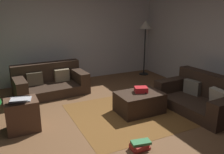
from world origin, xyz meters
TOP-DOWN VIEW (x-y plane):
  - ground_plane at (0.00, 0.00)m, footprint 6.40×6.40m
  - rear_partition at (0.00, 3.14)m, footprint 6.40×0.12m
  - couch_left at (-0.31, 2.25)m, footprint 1.71×1.05m
  - couch_right at (2.26, -0.09)m, footprint 1.04×1.66m
  - ottoman at (1.05, 0.36)m, footprint 0.88×0.61m
  - gift_box at (1.09, 0.39)m, footprint 0.30×0.26m
  - tv_remote at (1.14, 0.35)m, footprint 0.05×0.16m
  - side_table at (-1.09, 0.62)m, footprint 0.52×0.44m
  - laptop at (-1.11, 0.56)m, footprint 0.41×0.44m
  - book_stack at (0.37, -0.73)m, footprint 0.31×0.22m
  - corner_lamp at (2.68, 2.64)m, footprint 0.36×0.36m
  - area_rug at (1.05, 0.36)m, footprint 2.60×2.00m

SIDE VIEW (x-z plane):
  - ground_plane at x=0.00m, z-range 0.00..0.00m
  - area_rug at x=1.05m, z-range 0.00..0.01m
  - book_stack at x=0.37m, z-range 0.00..0.13m
  - ottoman at x=1.05m, z-range 0.00..0.40m
  - couch_right at x=2.26m, z-range -0.09..0.61m
  - couch_left at x=-0.31m, z-range -0.09..0.61m
  - side_table at x=-1.09m, z-range 0.00..0.53m
  - tv_remote at x=1.14m, z-range 0.40..0.42m
  - gift_box at x=1.09m, z-range 0.40..0.51m
  - laptop at x=-1.11m, z-range 0.50..0.67m
  - rear_partition at x=0.00m, z-range 0.00..2.60m
  - corner_lamp at x=2.68m, z-range 0.58..2.23m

